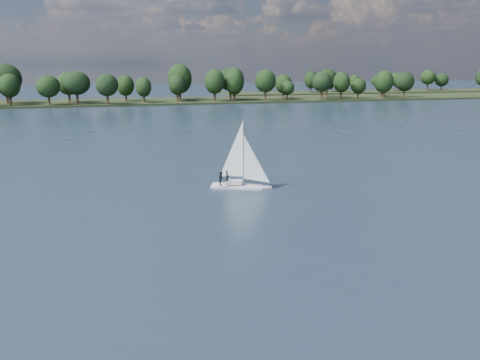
% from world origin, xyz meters
% --- Properties ---
extents(ground, '(700.00, 700.00, 0.00)m').
position_xyz_m(ground, '(0.00, 100.00, 0.00)').
color(ground, '#233342').
rests_on(ground, ground).
extents(far_shore, '(660.00, 40.00, 1.50)m').
position_xyz_m(far_shore, '(0.00, 212.00, 0.00)').
color(far_shore, black).
rests_on(far_shore, ground).
extents(far_shore_back, '(220.00, 30.00, 1.40)m').
position_xyz_m(far_shore_back, '(160.00, 260.00, 0.00)').
color(far_shore_back, black).
rests_on(far_shore_back, ground).
extents(sailboat, '(7.58, 4.87, 9.71)m').
position_xyz_m(sailboat, '(-4.92, 42.41, 2.71)').
color(sailboat, silver).
rests_on(sailboat, ground).
extents(treeline, '(563.08, 73.68, 18.19)m').
position_xyz_m(treeline, '(-2.77, 207.92, 8.18)').
color(treeline, black).
rests_on(treeline, ground).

